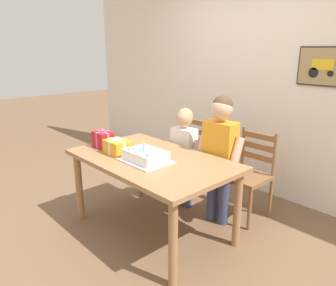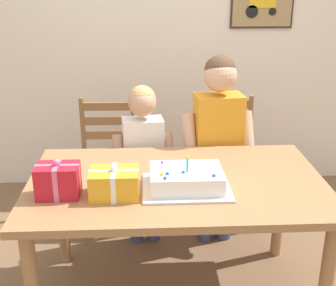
# 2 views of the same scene
# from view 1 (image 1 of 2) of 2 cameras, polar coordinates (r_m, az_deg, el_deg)

# --- Properties ---
(ground_plane) EXTENTS (20.00, 20.00, 0.00)m
(ground_plane) POSITION_cam_1_polar(r_m,az_deg,el_deg) (3.32, -2.70, -15.03)
(ground_plane) COLOR brown
(back_wall) EXTENTS (6.40, 0.11, 2.60)m
(back_wall) POSITION_cam_1_polar(r_m,az_deg,el_deg) (4.10, 15.06, 9.82)
(back_wall) COLOR silver
(back_wall) RESTS_ON ground
(dining_table) EXTENTS (1.56, 0.95, 0.76)m
(dining_table) POSITION_cam_1_polar(r_m,az_deg,el_deg) (3.03, -2.86, -4.25)
(dining_table) COLOR #9E7047
(dining_table) RESTS_ON ground
(birthday_cake) EXTENTS (0.44, 0.34, 0.19)m
(birthday_cake) POSITION_cam_1_polar(r_m,az_deg,el_deg) (2.89, -3.96, -2.34)
(birthday_cake) COLOR silver
(birthday_cake) RESTS_ON dining_table
(gift_box_red_large) EXTENTS (0.21, 0.15, 0.20)m
(gift_box_red_large) POSITION_cam_1_polar(r_m,az_deg,el_deg) (3.35, -11.37, 0.60)
(gift_box_red_large) COLOR red
(gift_box_red_large) RESTS_ON dining_table
(gift_box_beside_cake) EXTENTS (0.24, 0.18, 0.17)m
(gift_box_beside_cake) POSITION_cam_1_polar(r_m,az_deg,el_deg) (3.13, -8.91, -0.69)
(gift_box_beside_cake) COLOR gold
(gift_box_beside_cake) RESTS_ON dining_table
(chair_left) EXTENTS (0.43, 0.43, 0.92)m
(chair_left) POSITION_cam_1_polar(r_m,az_deg,el_deg) (4.00, 3.31, -2.03)
(chair_left) COLOR brown
(chair_left) RESTS_ON ground
(chair_right) EXTENTS (0.42, 0.42, 0.92)m
(chair_right) POSITION_cam_1_polar(r_m,az_deg,el_deg) (3.48, 13.96, -5.37)
(chair_right) COLOR brown
(chair_right) RESTS_ON ground
(child_older) EXTENTS (0.49, 0.29, 1.31)m
(child_older) POSITION_cam_1_polar(r_m,az_deg,el_deg) (3.19, 9.10, -0.85)
(child_older) COLOR #38426B
(child_older) RESTS_ON ground
(child_younger) EXTENTS (0.42, 0.25, 1.12)m
(child_younger) POSITION_cam_1_polar(r_m,az_deg,el_deg) (3.54, 2.79, -0.90)
(child_younger) COLOR #38426B
(child_younger) RESTS_ON ground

